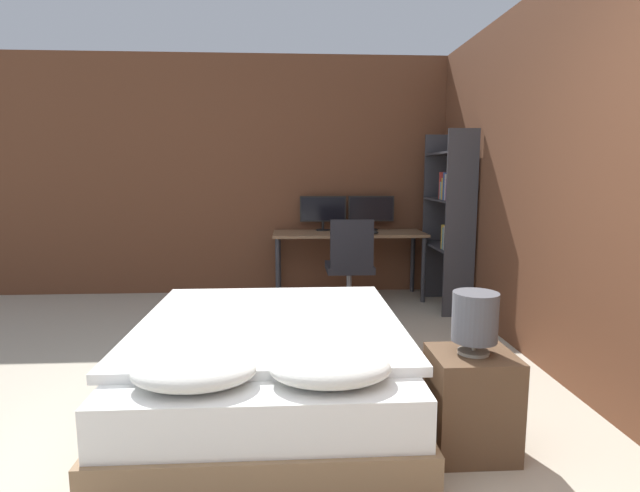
{
  "coord_description": "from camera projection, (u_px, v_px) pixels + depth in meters",
  "views": [
    {
      "loc": [
        -0.08,
        -1.63,
        1.39
      ],
      "look_at": [
        0.17,
        2.72,
        0.75
      ],
      "focal_mm": 28.0,
      "sensor_mm": 36.0,
      "label": 1
    }
  ],
  "objects": [
    {
      "name": "wall_back",
      "position": [
        298.0,
        176.0,
        5.75
      ],
      "size": [
        12.0,
        0.06,
        2.7
      ],
      "color": "brown",
      "rests_on": "ground_plane"
    },
    {
      "name": "wall_side_right",
      "position": [
        573.0,
        179.0,
        3.2
      ],
      "size": [
        0.06,
        12.0,
        2.7
      ],
      "color": "brown",
      "rests_on": "ground_plane"
    },
    {
      "name": "bed",
      "position": [
        270.0,
        366.0,
        2.96
      ],
      "size": [
        1.56,
        1.95,
        0.59
      ],
      "color": "#846647",
      "rests_on": "ground_plane"
    },
    {
      "name": "nightstand",
      "position": [
        471.0,
        403.0,
        2.48
      ],
      "size": [
        0.4,
        0.36,
        0.51
      ],
      "color": "brown",
      "rests_on": "ground_plane"
    },
    {
      "name": "bedside_lamp",
      "position": [
        475.0,
        318.0,
        2.42
      ],
      "size": [
        0.22,
        0.22,
        0.31
      ],
      "color": "gray",
      "rests_on": "nightstand"
    },
    {
      "name": "desk",
      "position": [
        349.0,
        240.0,
        5.52
      ],
      "size": [
        1.67,
        0.59,
        0.74
      ],
      "color": "#846042",
      "rests_on": "ground_plane"
    },
    {
      "name": "monitor_left",
      "position": [
        323.0,
        211.0,
        5.65
      ],
      "size": [
        0.52,
        0.16,
        0.39
      ],
      "color": "black",
      "rests_on": "desk"
    },
    {
      "name": "monitor_right",
      "position": [
        371.0,
        210.0,
        5.68
      ],
      "size": [
        0.52,
        0.16,
        0.39
      ],
      "color": "black",
      "rests_on": "desk"
    },
    {
      "name": "keyboard",
      "position": [
        351.0,
        234.0,
        5.32
      ],
      "size": [
        0.34,
        0.13,
        0.02
      ],
      "color": "black",
      "rests_on": "desk"
    },
    {
      "name": "computer_mouse",
      "position": [
        375.0,
        233.0,
        5.33
      ],
      "size": [
        0.07,
        0.05,
        0.04
      ],
      "color": "black",
      "rests_on": "desk"
    },
    {
      "name": "office_chair",
      "position": [
        350.0,
        275.0,
        4.91
      ],
      "size": [
        0.52,
        0.52,
        0.95
      ],
      "color": "black",
      "rests_on": "ground_plane"
    },
    {
      "name": "bookshelf",
      "position": [
        451.0,
        210.0,
        5.03
      ],
      "size": [
        0.3,
        0.82,
        1.8
      ],
      "color": "#333338",
      "rests_on": "ground_plane"
    }
  ]
}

